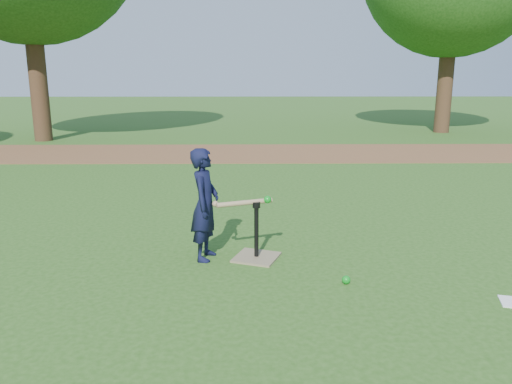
{
  "coord_description": "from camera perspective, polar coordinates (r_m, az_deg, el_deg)",
  "views": [
    {
      "loc": [
        0.04,
        -4.7,
        1.9
      ],
      "look_at": [
        0.11,
        0.57,
        0.65
      ],
      "focal_mm": 35.0,
      "sensor_mm": 36.0,
      "label": 1
    }
  ],
  "objects": [
    {
      "name": "child",
      "position": [
        5.17,
        -5.86,
        -1.43
      ],
      "size": [
        0.35,
        0.47,
        1.17
      ],
      "primitive_type": "imported",
      "rotation": [
        0.0,
        0.0,
        1.4
      ],
      "color": "black",
      "rests_on": "ground"
    },
    {
      "name": "batting_tee",
      "position": [
        5.28,
        0.05,
        -6.46
      ],
      "size": [
        0.55,
        0.55,
        0.61
      ],
      "color": "#897857",
      "rests_on": "ground"
    },
    {
      "name": "ground",
      "position": [
        5.07,
        -1.18,
        -8.67
      ],
      "size": [
        80.0,
        80.0,
        0.0
      ],
      "primitive_type": "plane",
      "color": "#285116",
      "rests_on": "ground"
    },
    {
      "name": "dirt_strip",
      "position": [
        12.35,
        -0.96,
        4.49
      ],
      "size": [
        24.0,
        3.0,
        0.01
      ],
      "primitive_type": "cube",
      "color": "brown",
      "rests_on": "ground"
    },
    {
      "name": "wiffle_ball_ground",
      "position": [
        4.77,
        10.26,
        -9.84
      ],
      "size": [
        0.08,
        0.08,
        0.08
      ],
      "primitive_type": "sphere",
      "color": "#0D8F1C",
      "rests_on": "ground"
    },
    {
      "name": "swing_action",
      "position": [
        5.12,
        -1.1,
        -1.17
      ],
      "size": [
        0.62,
        0.26,
        0.09
      ],
      "color": "tan",
      "rests_on": "ground"
    }
  ]
}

